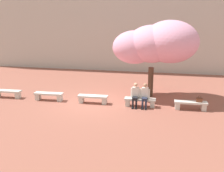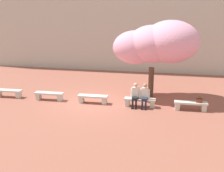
% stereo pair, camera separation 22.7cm
% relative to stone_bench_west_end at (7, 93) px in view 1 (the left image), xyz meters
% --- Properties ---
extents(ground_plane, '(100.00, 100.00, 0.00)m').
position_rel_stone_bench_west_end_xyz_m(ground_plane, '(5.26, 0.00, -0.30)').
color(ground_plane, '#8E5142').
extents(building_facade, '(28.00, 4.00, 9.34)m').
position_rel_stone_bench_west_end_xyz_m(building_facade, '(5.26, 10.69, 4.37)').
color(building_facade, '#B7B2A8').
rests_on(building_facade, ground).
extents(stone_bench_west_end, '(1.68, 0.47, 0.45)m').
position_rel_stone_bench_west_end_xyz_m(stone_bench_west_end, '(0.00, 0.00, 0.00)').
color(stone_bench_west_end, beige).
rests_on(stone_bench_west_end, ground).
extents(stone_bench_near_west, '(1.68, 0.47, 0.45)m').
position_rel_stone_bench_west_end_xyz_m(stone_bench_near_west, '(2.63, 0.00, 0.00)').
color(stone_bench_near_west, beige).
rests_on(stone_bench_near_west, ground).
extents(stone_bench_center, '(1.68, 0.47, 0.45)m').
position_rel_stone_bench_west_end_xyz_m(stone_bench_center, '(5.26, 0.00, 0.00)').
color(stone_bench_center, beige).
rests_on(stone_bench_center, ground).
extents(stone_bench_near_east, '(1.68, 0.47, 0.45)m').
position_rel_stone_bench_west_end_xyz_m(stone_bench_near_east, '(7.90, 0.00, 0.00)').
color(stone_bench_near_east, beige).
rests_on(stone_bench_near_east, ground).
extents(stone_bench_east_end, '(1.68, 0.47, 0.45)m').
position_rel_stone_bench_west_end_xyz_m(stone_bench_east_end, '(10.53, 0.00, 0.00)').
color(stone_bench_east_end, beige).
rests_on(stone_bench_east_end, ground).
extents(person_seated_left, '(0.51, 0.68, 1.29)m').
position_rel_stone_bench_west_end_xyz_m(person_seated_left, '(7.64, -0.05, 0.40)').
color(person_seated_left, black).
rests_on(person_seated_left, ground).
extents(person_seated_right, '(0.51, 0.68, 1.29)m').
position_rel_stone_bench_west_end_xyz_m(person_seated_right, '(8.15, -0.05, 0.40)').
color(person_seated_right, black).
rests_on(person_seated_right, ground).
extents(handbag, '(0.30, 0.15, 0.34)m').
position_rel_stone_bench_west_end_xyz_m(handbag, '(10.94, -0.02, 0.28)').
color(handbag, brown).
rests_on(handbag, stone_bench_east_end).
extents(cherry_tree_main, '(4.90, 3.41, 4.52)m').
position_rel_stone_bench_west_end_xyz_m(cherry_tree_main, '(8.58, 1.87, 2.89)').
color(cherry_tree_main, '#513828').
rests_on(cherry_tree_main, ground).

